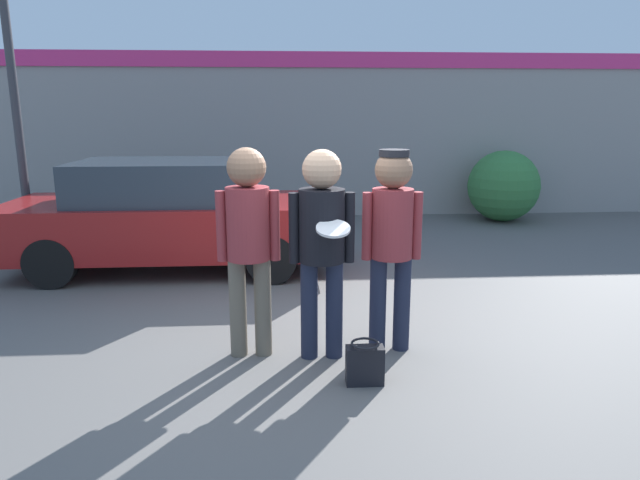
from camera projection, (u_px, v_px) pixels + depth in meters
The scene contains 9 objects.
ground_plane at pixel (313, 348), 5.26m from camera, with size 56.00×56.00×0.00m, color #5B5956.
storefront_building at pixel (294, 135), 11.51m from camera, with size 24.00×0.22×3.26m.
person_left at pixel (248, 232), 4.88m from camera, with size 0.54×0.37×1.84m.
person_middle_with_frisbee at pixel (322, 234), 4.83m from camera, with size 0.56×0.61×1.83m.
person_right at pixel (392, 231), 4.99m from camera, with size 0.53×0.36×1.82m.
parked_car_near at pixel (171, 215), 7.76m from camera, with size 4.35×1.83×1.48m.
street_lamp at pixel (23, 32), 7.86m from camera, with size 1.15×0.35×5.16m.
shrub at pixel (504, 186), 11.15m from camera, with size 1.38×1.38×1.38m.
handbag at pixel (365, 364), 4.54m from camera, with size 0.30×0.23×0.35m.
Camera 1 is at (-0.27, -4.90, 2.15)m, focal length 32.00 mm.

